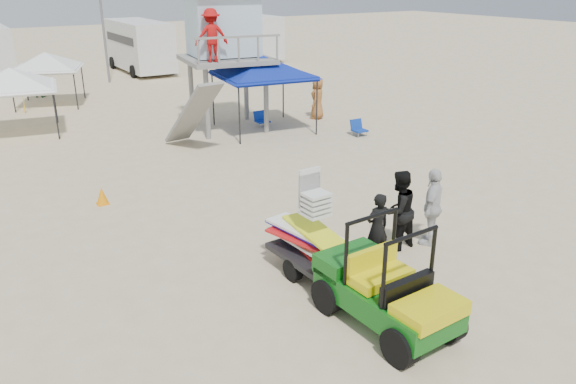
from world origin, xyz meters
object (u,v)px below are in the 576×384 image
utility_cart (388,282)px  lifeguard_tower (222,31)px  canopy_blue (262,59)px  man_left (377,228)px  surf_trailer (313,238)px

utility_cart → lifeguard_tower: bearing=74.8°
utility_cart → canopy_blue: size_ratio=0.70×
lifeguard_tower → canopy_blue: (1.25, -1.06, -1.08)m
man_left → lifeguard_tower: lifeguard_tower is taller
canopy_blue → utility_cart: bearing=-111.2°
surf_trailer → lifeguard_tower: lifeguard_tower is taller
surf_trailer → canopy_blue: size_ratio=0.62×
lifeguard_tower → canopy_blue: 1.96m
lifeguard_tower → man_left: bearing=-101.0°
utility_cart → man_left: (1.52, 2.04, -0.12)m
utility_cart → lifeguard_tower: 15.31m
canopy_blue → surf_trailer: bearing=-115.1°
utility_cart → lifeguard_tower: lifeguard_tower is taller
surf_trailer → man_left: bearing=-11.2°
surf_trailer → lifeguard_tower: bearing=72.0°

